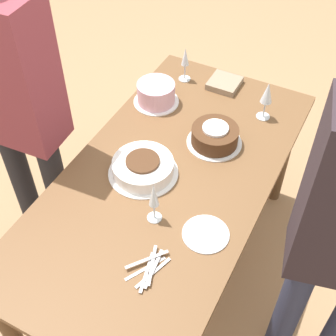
# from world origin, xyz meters

# --- Properties ---
(ground_plane) EXTENTS (12.00, 12.00, 0.00)m
(ground_plane) POSITION_xyz_m (0.00, 0.00, 0.00)
(ground_plane) COLOR #A87F56
(dining_table) EXTENTS (1.66, 0.84, 0.74)m
(dining_table) POSITION_xyz_m (0.00, 0.00, 0.64)
(dining_table) COLOR brown
(dining_table) RESTS_ON ground_plane
(cake_center_white) EXTENTS (0.30, 0.30, 0.08)m
(cake_center_white) POSITION_xyz_m (-0.03, 0.10, 0.78)
(cake_center_white) COLOR white
(cake_center_white) RESTS_ON dining_table
(cake_front_chocolate) EXTENTS (0.25, 0.25, 0.10)m
(cake_front_chocolate) POSITION_xyz_m (0.28, -0.09, 0.79)
(cake_front_chocolate) COLOR white
(cake_front_chocolate) RESTS_ON dining_table
(cake_back_decorated) EXTENTS (0.23, 0.23, 0.11)m
(cake_back_decorated) POSITION_xyz_m (0.42, 0.28, 0.80)
(cake_back_decorated) COLOR white
(cake_back_decorated) RESTS_ON dining_table
(wine_glass_near) EXTENTS (0.07, 0.07, 0.20)m
(wine_glass_near) POSITION_xyz_m (0.56, -0.23, 0.88)
(wine_glass_near) COLOR silver
(wine_glass_near) RESTS_ON dining_table
(wine_glass_far) EXTENTS (0.06, 0.06, 0.19)m
(wine_glass_far) POSITION_xyz_m (0.66, 0.24, 0.87)
(wine_glass_far) COLOR silver
(wine_glass_far) RESTS_ON dining_table
(wine_glass_extra) EXTENTS (0.06, 0.06, 0.20)m
(wine_glass_extra) POSITION_xyz_m (-0.23, -0.06, 0.87)
(wine_glass_extra) COLOR silver
(wine_glass_extra) RESTS_ON dining_table
(dessert_plate_left) EXTENTS (0.18, 0.18, 0.01)m
(dessert_plate_left) POSITION_xyz_m (-0.20, -0.27, 0.75)
(dessert_plate_left) COLOR silver
(dessert_plate_left) RESTS_ON dining_table
(fork_pile) EXTENTS (0.20, 0.13, 0.02)m
(fork_pile) POSITION_xyz_m (-0.44, -0.15, 0.75)
(fork_pile) COLOR silver
(fork_pile) RESTS_ON dining_table
(napkin_stack) EXTENTS (0.16, 0.15, 0.03)m
(napkin_stack) POSITION_xyz_m (0.70, 0.03, 0.76)
(napkin_stack) COLOR gray
(napkin_stack) RESTS_ON dining_table
(person_watching) EXTENTS (0.24, 0.41, 1.65)m
(person_watching) POSITION_xyz_m (-0.11, 0.68, 1.00)
(person_watching) COLOR #232328
(person_watching) RESTS_ON ground_plane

